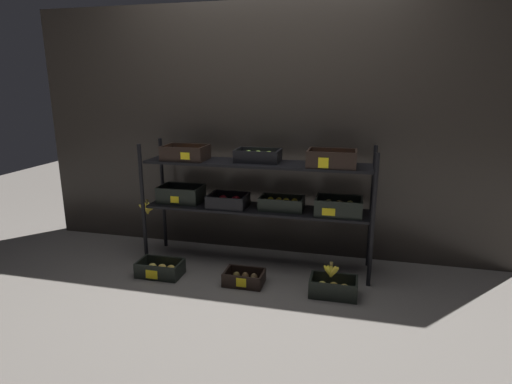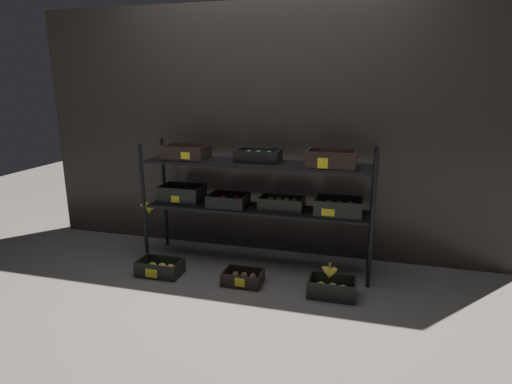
# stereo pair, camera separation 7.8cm
# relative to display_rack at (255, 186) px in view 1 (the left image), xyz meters

# --- Properties ---
(ground_plane) EXTENTS (10.00, 10.00, 0.00)m
(ground_plane) POSITION_rel_display_rack_xyz_m (0.00, 0.00, -0.68)
(ground_plane) COLOR #605B56
(storefront_wall) EXTENTS (4.25, 0.12, 2.15)m
(storefront_wall) POSITION_rel_display_rack_xyz_m (0.00, 0.39, 0.39)
(storefront_wall) COLOR #2D2823
(storefront_wall) RESTS_ON ground_plane
(display_rack) EXTENTS (1.99, 0.41, 1.02)m
(display_rack) POSITION_rel_display_rack_xyz_m (0.00, 0.00, 0.00)
(display_rack) COLOR black
(display_rack) RESTS_ON ground_plane
(crate_ground_apple_gold) EXTENTS (0.35, 0.22, 0.12)m
(crate_ground_apple_gold) POSITION_rel_display_rack_xyz_m (-0.69, -0.40, -0.64)
(crate_ground_apple_gold) COLOR black
(crate_ground_apple_gold) RESTS_ON ground_plane
(crate_ground_kiwi) EXTENTS (0.30, 0.21, 0.10)m
(crate_ground_kiwi) POSITION_rel_display_rack_xyz_m (0.01, -0.38, -0.64)
(crate_ground_kiwi) COLOR black
(crate_ground_kiwi) RESTS_ON ground_plane
(crate_ground_center_apple_gold) EXTENTS (0.34, 0.21, 0.13)m
(crate_ground_center_apple_gold) POSITION_rel_display_rack_xyz_m (0.68, -0.40, -0.63)
(crate_ground_center_apple_gold) COLOR black
(crate_ground_center_apple_gold) RESTS_ON ground_plane
(banana_bunch_loose) EXTENTS (0.13, 0.04, 0.12)m
(banana_bunch_loose) POSITION_rel_display_rack_xyz_m (0.66, -0.40, -0.50)
(banana_bunch_loose) COLOR brown
(banana_bunch_loose) RESTS_ON crate_ground_center_apple_gold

